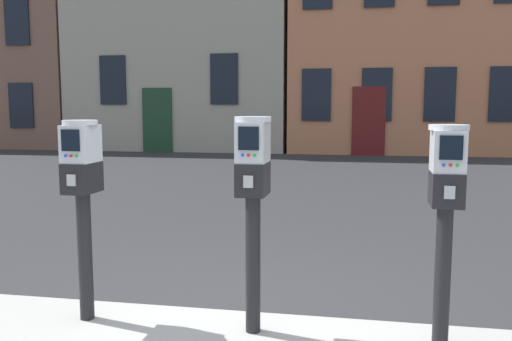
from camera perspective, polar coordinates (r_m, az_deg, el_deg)
The scene contains 4 objects.
parking_meter_near_kerb at distance 3.55m, azimuth -17.93°, elevation -1.33°, with size 0.22×0.25×1.28m.
parking_meter_twin_adjacent at distance 3.18m, azimuth -0.33°, elevation -1.59°, with size 0.22×0.25×1.31m.
parking_meter_end_of_row at distance 3.17m, azimuth 19.49°, elevation -2.52°, with size 0.22×0.25×1.27m.
townhouse_cream_stone at distance 20.14m, azimuth 15.32°, elevation 16.77°, with size 7.31×5.99×10.11m.
Camera 1 is at (0.66, -3.19, 1.51)m, focal length 37.74 mm.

